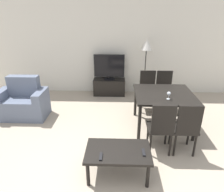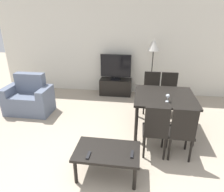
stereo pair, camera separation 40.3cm
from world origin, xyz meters
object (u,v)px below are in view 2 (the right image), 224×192
at_px(tv_stand, 116,87).
at_px(dining_chair_near_right, 182,131).
at_px(floor_lamp, 154,48).
at_px(armchair, 29,99).
at_px(remote_secondary, 132,154).
at_px(remote_primary, 88,155).
at_px(dining_chair_far, 169,91).
at_px(dining_chair_far_left, 152,90).
at_px(tv, 116,67).
at_px(coffee_table, 107,153).
at_px(dining_table, 164,100).
at_px(dining_chair_near, 156,129).
at_px(wine_glass_left, 168,96).

relative_size(tv_stand, dining_chair_near_right, 0.94).
bearing_deg(floor_lamp, armchair, -155.29).
xyz_separation_m(tv_stand, remote_secondary, (0.62, -3.14, 0.21)).
distance_m(armchair, remote_primary, 2.67).
distance_m(dining_chair_far, remote_secondary, 2.38).
bearing_deg(dining_chair_far_left, tv, 137.80).
xyz_separation_m(coffee_table, dining_chair_near_right, (1.09, 0.51, 0.15)).
bearing_deg(dining_table, dining_chair_far_left, 103.15).
bearing_deg(remote_secondary, floor_lamp, 83.37).
relative_size(dining_chair_near, remote_secondary, 6.26).
bearing_deg(dining_chair_near, tv_stand, 110.52).
height_order(coffee_table, remote_primary, remote_primary).
xyz_separation_m(armchair, tv, (1.87, 1.38, 0.48)).
height_order(coffee_table, dining_table, dining_table).
bearing_deg(dining_table, coffee_table, -123.15).
bearing_deg(dining_table, armchair, 173.51).
distance_m(armchair, wine_glass_left, 3.16).
bearing_deg(tv, dining_chair_far, -32.71).
bearing_deg(wine_glass_left, remote_primary, -132.70).
bearing_deg(tv_stand, dining_chair_far_left, -42.28).
distance_m(tv_stand, floor_lamp, 1.50).
relative_size(dining_chair_near, wine_glass_left, 6.43).
bearing_deg(floor_lamp, remote_secondary, -96.63).
bearing_deg(dining_chair_far_left, wine_glass_left, -79.32).
xyz_separation_m(armchair, dining_chair_far, (3.24, 0.50, 0.19)).
relative_size(tv, remote_primary, 5.61).
height_order(armchair, dining_table, armchair).
bearing_deg(remote_secondary, tv, 101.28).
bearing_deg(dining_chair_near_right, dining_table, 103.15).
distance_m(dining_table, remote_primary, 1.90).
xyz_separation_m(dining_chair_near_right, wine_glass_left, (-0.18, 0.56, 0.33)).
distance_m(dining_chair_near, floor_lamp, 2.65).
height_order(armchair, dining_chair_near, dining_chair_near).
xyz_separation_m(coffee_table, wine_glass_left, (0.91, 1.08, 0.48)).
height_order(armchair, dining_chair_far_left, dining_chair_far_left).
distance_m(armchair, tv, 2.38).
height_order(tv_stand, tv, tv).
bearing_deg(floor_lamp, dining_table, -83.79).
distance_m(tv, dining_chair_near_right, 2.93).
relative_size(tv, dining_chair_far_left, 0.90).
xyz_separation_m(armchair, remote_secondary, (2.50, -1.76, 0.10)).
height_order(floor_lamp, remote_primary, floor_lamp).
distance_m(dining_chair_far, dining_chair_near_right, 1.70).
bearing_deg(dining_chair_far_left, floor_lamp, 88.73).
bearing_deg(wine_glass_left, dining_chair_far, 80.84).
bearing_deg(floor_lamp, dining_chair_near, -90.41).
distance_m(dining_chair_near_right, remote_primary, 1.48).
relative_size(coffee_table, dining_chair_far, 0.98).
bearing_deg(floor_lamp, tv, 176.28).
distance_m(coffee_table, remote_primary, 0.28).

